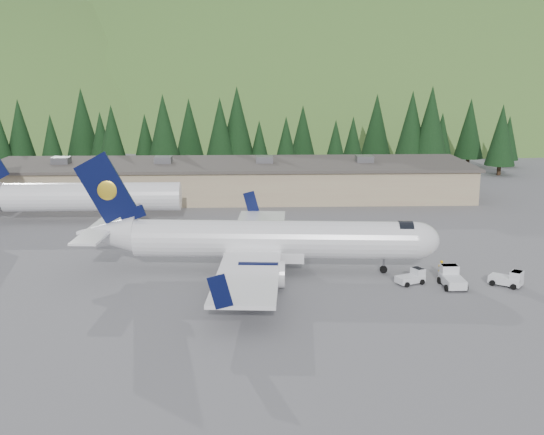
{
  "coord_description": "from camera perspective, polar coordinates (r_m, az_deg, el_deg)",
  "views": [
    {
      "loc": [
        -2.45,
        -62.76,
        19.68
      ],
      "look_at": [
        0.0,
        6.0,
        4.0
      ],
      "focal_mm": 45.0,
      "sensor_mm": 36.0,
      "label": 1
    }
  ],
  "objects": [
    {
      "name": "second_airliner",
      "position": [
        89.21,
        -16.6,
        1.73
      ],
      "size": [
        27.5,
        11.0,
        10.05
      ],
      "color": "white",
      "rests_on": "ground"
    },
    {
      "name": "baggage_tug_c",
      "position": [
        63.56,
        14.8,
        -4.9
      ],
      "size": [
        2.04,
        3.3,
        1.75
      ],
      "rotation": [
        0.0,
        0.0,
        1.59
      ],
      "color": "silver",
      "rests_on": "ground"
    },
    {
      "name": "ramp_worker",
      "position": [
        66.08,
        13.96,
        -4.16
      ],
      "size": [
        0.61,
        0.43,
        1.6
      ],
      "primitive_type": "imported",
      "rotation": [
        0.0,
        0.0,
        3.22
      ],
      "color": "#F2AD04",
      "rests_on": "ground"
    },
    {
      "name": "tree_line",
      "position": [
        123.71,
        -2.85,
        7.17
      ],
      "size": [
        112.31,
        19.07,
        14.34
      ],
      "color": "black",
      "rests_on": "ground"
    },
    {
      "name": "baggage_tug_a",
      "position": [
        63.56,
        11.66,
        -4.89
      ],
      "size": [
        2.88,
        2.34,
        1.37
      ],
      "rotation": [
        0.0,
        0.0,
        0.43
      ],
      "color": "silver",
      "rests_on": "ground"
    },
    {
      "name": "airliner",
      "position": [
        65.01,
        -0.71,
        -1.95
      ],
      "size": [
        34.87,
        32.73,
        11.57
      ],
      "rotation": [
        0.0,
        0.0,
        -0.08
      ],
      "color": "white",
      "rests_on": "ground"
    },
    {
      "name": "ground",
      "position": [
        65.82,
        0.19,
        -4.56
      ],
      "size": [
        600.0,
        600.0,
        0.0
      ],
      "primitive_type": "plane",
      "color": "slate"
    },
    {
      "name": "hills",
      "position": [
        294.26,
        9.1,
        -7.71
      ],
      "size": [
        614.0,
        330.0,
        300.0
      ],
      "color": "#346422",
      "rests_on": "ground"
    },
    {
      "name": "baggage_tug_b",
      "position": [
        65.1,
        19.19,
        -4.88
      ],
      "size": [
        3.09,
        2.82,
        1.5
      ],
      "rotation": [
        0.0,
        0.0,
        -0.65
      ],
      "color": "silver",
      "rests_on": "ground"
    },
    {
      "name": "terminal_building",
      "position": [
        102.23,
        -3.45,
        3.21
      ],
      "size": [
        71.0,
        17.0,
        6.1
      ],
      "color": "tan",
      "rests_on": "ground"
    }
  ]
}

